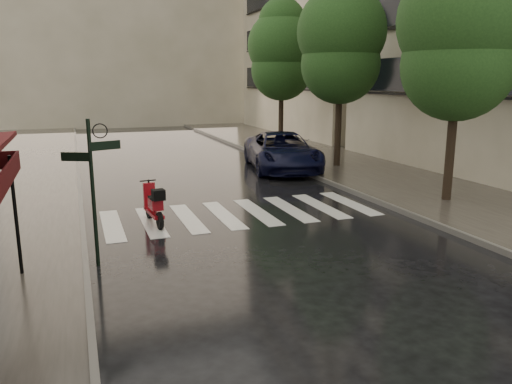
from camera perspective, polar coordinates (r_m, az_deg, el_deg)
ground at (r=8.59m, az=-8.31°, el=-14.09°), size 120.00×120.00×0.00m
sidewalk_far at (r=23.10m, az=10.83°, el=2.99°), size 5.50×60.00×0.12m
curb_near at (r=19.91m, az=-19.56°, el=0.99°), size 0.12×60.00×0.16m
curb_far at (r=21.81m, az=4.48°, el=2.65°), size 0.12×60.00×0.16m
crosswalk at (r=14.76m, az=-1.77°, el=-2.44°), size 7.85×3.20×0.01m
signpost at (r=10.74m, az=-18.18°, el=1.20°), size 1.17×0.29×3.10m
haussmann_far at (r=38.43m, az=8.68°, el=20.60°), size 8.00×16.00×18.50m
backdrop_building at (r=46.17m, az=-15.16°, el=19.90°), size 22.00×6.00×20.00m
tree_near at (r=16.79m, az=22.35°, el=16.78°), size 3.80×3.80×7.99m
tree_mid at (r=22.48m, az=9.72°, el=16.94°), size 3.80×3.80×8.34m
tree_far at (r=28.84m, az=2.95°, el=15.84°), size 3.80×3.80×8.16m
scooter at (r=13.81m, az=-11.55°, el=-1.55°), size 0.50×1.71×1.12m
parked_car at (r=21.89m, az=2.98°, el=4.68°), size 3.80×6.29×1.63m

